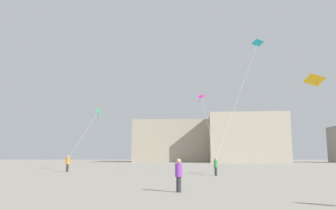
# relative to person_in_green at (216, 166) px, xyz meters

# --- Properties ---
(person_in_green) EXTENTS (0.35, 0.35, 1.59)m
(person_in_green) POSITION_rel_person_in_green_xyz_m (0.00, 0.00, 0.00)
(person_in_green) COLOR #2D2D33
(person_in_green) RESTS_ON ground_plane
(person_in_purple) EXTENTS (0.35, 0.35, 1.60)m
(person_in_purple) POSITION_rel_person_in_green_xyz_m (-2.85, -13.79, 0.01)
(person_in_purple) COLOR #2D2D33
(person_in_purple) RESTS_ON ground_plane
(person_in_orange) EXTENTS (0.39, 0.39, 1.79)m
(person_in_orange) POSITION_rel_person_in_green_xyz_m (-15.84, 6.49, 0.11)
(person_in_orange) COLOR #2D2D33
(person_in_orange) RESTS_ON ground_plane
(kite_amber_delta) EXTENTS (8.99, 2.98, 7.14)m
(kite_amber_delta) POSITION_rel_person_in_green_xyz_m (8.11, -2.15, 7.07)
(kite_amber_delta) COLOR yellow
(kite_magenta_diamond) EXTENTS (1.43, 5.06, 6.98)m
(kite_magenta_diamond) POSITION_rel_person_in_green_xyz_m (-0.98, 4.56, 6.99)
(kite_magenta_diamond) COLOR #D12899
(kite_cyan_delta) EXTENTS (6.38, 8.20, 13.79)m
(kite_cyan_delta) POSITION_rel_person_in_green_xyz_m (5.54, 7.41, 13.40)
(kite_cyan_delta) COLOR #1EB2C6
(kite_emerald_diamond) EXTENTS (2.68, 5.00, 6.64)m
(kite_emerald_diamond) POSITION_rel_person_in_green_xyz_m (-13.71, 10.76, 6.45)
(kite_emerald_diamond) COLOR green
(building_left_hall) EXTENTS (27.10, 16.40, 11.79)m
(building_left_hall) POSITION_rel_person_in_green_xyz_m (-5.02, 69.29, 5.02)
(building_left_hall) COLOR #A39984
(building_left_hall) RESTS_ON ground_plane
(building_centre_hall) EXTENTS (20.14, 12.73, 12.77)m
(building_centre_hall) POSITION_rel_person_in_green_xyz_m (12.98, 59.78, 5.51)
(building_centre_hall) COLOR #B2A893
(building_centre_hall) RESTS_ON ground_plane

